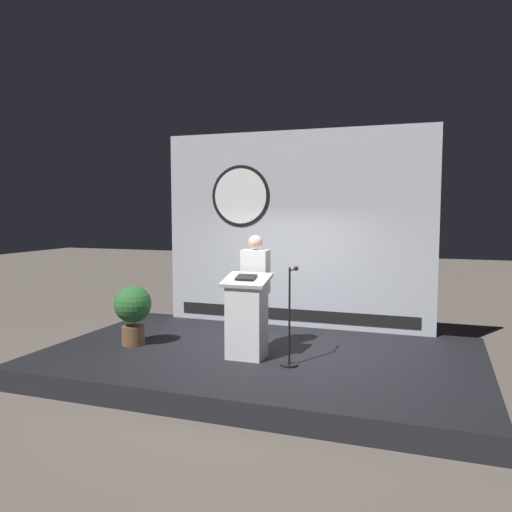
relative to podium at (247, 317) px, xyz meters
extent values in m
plane|color=#6B6056|center=(0.09, 0.38, -0.89)|extent=(40.00, 40.00, 0.00)
cube|color=black|center=(0.09, 0.38, -0.74)|extent=(6.40, 4.00, 0.30)
cube|color=#B2B7C1|center=(0.09, 2.23, 1.18)|extent=(4.94, 0.10, 3.53)
cylinder|color=black|center=(-0.93, 2.17, 1.78)|extent=(1.14, 0.02, 1.14)
cylinder|color=white|center=(-0.93, 2.17, 1.78)|extent=(1.02, 0.02, 1.02)
cube|color=black|center=(0.09, 2.17, -0.37)|extent=(4.45, 0.02, 0.20)
cube|color=silver|center=(0.00, 0.00, -0.04)|extent=(0.52, 0.40, 1.10)
cube|color=silver|center=(0.00, 0.00, 0.54)|extent=(0.64, 0.50, 0.17)
cube|color=black|center=(0.00, -0.02, 0.58)|extent=(0.28, 0.20, 0.07)
cylinder|color=black|center=(-0.04, 0.48, -0.16)|extent=(0.26, 0.26, 0.87)
cube|color=white|center=(-0.04, 0.48, 0.60)|extent=(0.40, 0.24, 0.66)
sphere|color=beige|center=(-0.04, 0.48, 1.04)|extent=(0.22, 0.22, 0.22)
cylinder|color=black|center=(0.68, -0.15, -0.58)|extent=(0.24, 0.24, 0.02)
cylinder|color=black|center=(0.68, -0.15, 0.09)|extent=(0.03, 0.03, 1.35)
cylinder|color=black|center=(0.68, 0.01, 0.71)|extent=(0.02, 0.33, 0.02)
sphere|color=#262626|center=(0.68, 0.18, 0.71)|extent=(0.07, 0.07, 0.07)
cylinder|color=brown|center=(-1.94, 0.09, -0.44)|extent=(0.36, 0.36, 0.30)
sphere|color=#2D6B33|center=(-1.94, 0.09, 0.06)|extent=(0.58, 0.58, 0.58)
camera|label=1|loc=(2.56, -6.80, 1.53)|focal=36.28mm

